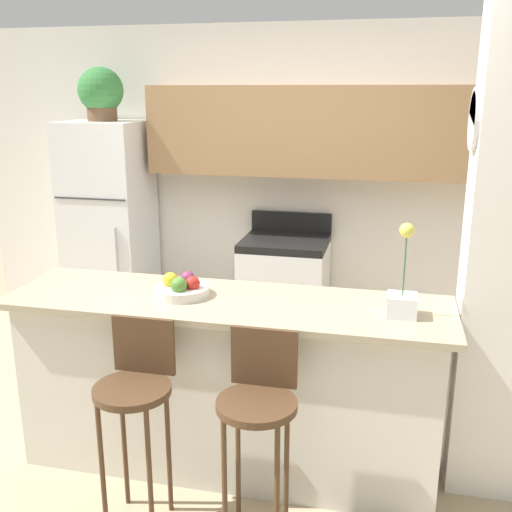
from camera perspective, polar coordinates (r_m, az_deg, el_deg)
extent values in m
plane|color=tan|center=(3.60, -2.63, -19.05)|extent=(14.00, 14.00, 0.00)
cube|color=white|center=(4.98, 3.44, 6.67)|extent=(5.60, 0.06, 2.55)
cube|color=#9E754C|center=(4.71, 6.43, 11.71)|extent=(2.76, 0.32, 0.68)
cube|color=white|center=(4.78, 3.28, 9.14)|extent=(0.79, 0.28, 0.12)
cube|color=white|center=(3.15, 22.45, 0.25)|extent=(0.36, 0.32, 2.55)
cylinder|color=silver|center=(3.03, 20.06, 12.13)|extent=(0.02, 0.29, 0.29)
cylinder|color=white|center=(3.03, 19.95, 12.14)|extent=(0.01, 0.26, 0.26)
cube|color=silver|center=(3.35, -2.74, -12.37)|extent=(2.22, 0.54, 0.95)
cube|color=tan|center=(3.15, -2.85, -4.46)|extent=(2.34, 0.66, 0.03)
cube|color=white|center=(5.24, -13.53, -0.71)|extent=(0.63, 0.61, 1.22)
cube|color=white|center=(5.07, -14.17, 9.10)|extent=(0.63, 0.61, 0.58)
cube|color=#333333|center=(4.84, -15.59, 5.27)|extent=(0.60, 0.01, 0.01)
cylinder|color=#B2B2B7|center=(4.87, -13.06, -1.19)|extent=(0.02, 0.02, 0.67)
cube|color=white|center=(4.85, 2.71, -3.93)|extent=(0.66, 0.60, 0.85)
cube|color=black|center=(4.72, 2.78, 1.28)|extent=(0.66, 0.60, 0.06)
cube|color=black|center=(4.96, 3.39, 3.29)|extent=(0.66, 0.04, 0.16)
cube|color=black|center=(4.55, 2.02, -4.68)|extent=(0.40, 0.01, 0.27)
cylinder|color=#4C331E|center=(2.87, -11.72, -12.40)|extent=(0.36, 0.36, 0.03)
cube|color=#4C331E|center=(2.93, -10.64, -8.34)|extent=(0.31, 0.02, 0.28)
cylinder|color=#4C331E|center=(3.02, -14.43, -19.21)|extent=(0.02, 0.02, 0.70)
cylinder|color=#4C331E|center=(2.93, -10.09, -20.10)|extent=(0.02, 0.02, 0.70)
cylinder|color=#4C331E|center=(3.19, -12.44, -16.97)|extent=(0.02, 0.02, 0.70)
cylinder|color=#4C331E|center=(3.10, -8.33, -17.72)|extent=(0.02, 0.02, 0.70)
cylinder|color=#4C331E|center=(2.70, 0.05, -13.99)|extent=(0.36, 0.36, 0.03)
cube|color=#4C331E|center=(2.76, 0.78, -9.61)|extent=(0.31, 0.02, 0.28)
cylinder|color=#4C331E|center=(2.83, -3.01, -21.32)|extent=(0.02, 0.02, 0.70)
cylinder|color=#4C331E|center=(2.78, 2.00, -21.99)|extent=(0.02, 0.02, 0.70)
cylinder|color=#4C331E|center=(3.01, -1.72, -18.72)|extent=(0.02, 0.02, 0.70)
cylinder|color=#4C331E|center=(2.97, 2.93, -19.28)|extent=(0.02, 0.02, 0.70)
cylinder|color=brown|center=(5.05, -14.43, 12.94)|extent=(0.24, 0.24, 0.10)
sphere|color=#387F3D|center=(5.04, -14.58, 15.05)|extent=(0.36, 0.36, 0.36)
cube|color=white|center=(2.99, 13.71, -4.59)|extent=(0.14, 0.14, 0.11)
cylinder|color=#386633|center=(2.93, 13.97, -0.87)|extent=(0.01, 0.01, 0.30)
sphere|color=#DBCC4C|center=(2.89, 14.19, 2.39)|extent=(0.07, 0.07, 0.07)
cylinder|color=silver|center=(3.22, -7.07, -3.31)|extent=(0.30, 0.30, 0.05)
sphere|color=red|center=(3.17, -6.08, -2.62)|extent=(0.08, 0.08, 0.08)
sphere|color=#7A2D56|center=(3.26, -6.52, -2.12)|extent=(0.08, 0.08, 0.08)
sphere|color=gold|center=(3.24, -8.15, -2.29)|extent=(0.08, 0.08, 0.08)
sphere|color=#4C7F2D|center=(3.14, -7.36, -2.78)|extent=(0.09, 0.09, 0.09)
cylinder|color=#59595B|center=(4.99, -8.69, -6.41)|extent=(0.28, 0.28, 0.38)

